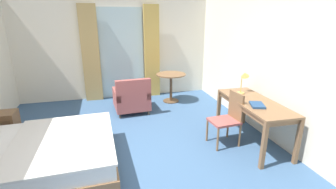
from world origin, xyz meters
TOP-DOWN VIEW (x-y plane):
  - ground at (0.00, 0.00)m, footprint 5.63×7.35m
  - wall_back at (0.00, 3.41)m, footprint 5.23×0.12m
  - wall_right at (2.56, 0.00)m, footprint 0.12×6.95m
  - balcony_glass_door at (0.14, 3.33)m, footprint 1.14×0.02m
  - curtain_panel_left at (-0.65, 3.23)m, footprint 0.43×0.10m
  - curtain_panel_right at (0.93, 3.23)m, footprint 0.40×0.10m
  - bed at (-1.39, 0.12)m, footprint 2.19×1.82m
  - nightstand at (-2.20, 1.44)m, footprint 0.48×0.39m
  - writing_desk at (2.10, 0.14)m, footprint 0.67×1.59m
  - desk_chair at (1.67, 0.21)m, footprint 0.50×0.44m
  - desk_lamp at (2.17, 0.64)m, footprint 0.26×0.22m
  - closed_book at (2.00, -0.08)m, footprint 0.29×0.35m
  - armchair_by_window at (0.22, 2.10)m, footprint 0.82×0.85m
  - round_cafe_table at (1.30, 2.59)m, footprint 0.75×0.75m

SIDE VIEW (x-z plane):
  - ground at x=0.00m, z-range -0.10..0.00m
  - nightstand at x=-2.20m, z-range 0.00..0.48m
  - bed at x=-1.39m, z-range -0.28..0.79m
  - armchair_by_window at x=0.22m, z-range -0.10..0.75m
  - desk_chair at x=1.67m, z-range 0.04..0.96m
  - round_cafe_table at x=1.30m, z-range 0.18..0.92m
  - writing_desk at x=2.10m, z-range 0.30..1.06m
  - closed_book at x=2.00m, z-range 0.77..0.80m
  - desk_lamp at x=2.17m, z-range 0.84..1.26m
  - balcony_glass_door at x=0.14m, z-range 0.00..2.37m
  - curtain_panel_left at x=-0.65m, z-range 0.00..2.44m
  - curtain_panel_right at x=0.93m, z-range 0.00..2.44m
  - wall_back at x=0.00m, z-range 0.00..2.69m
  - wall_right at x=2.56m, z-range 0.00..2.69m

